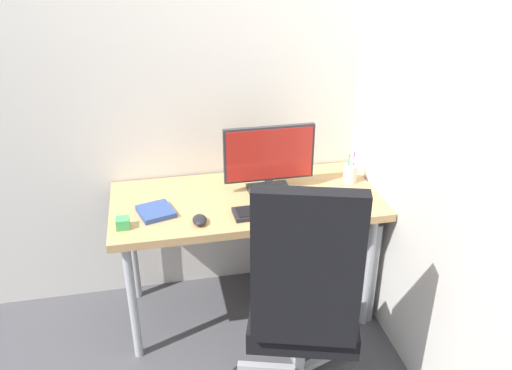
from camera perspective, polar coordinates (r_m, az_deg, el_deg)
ground_plane at (r=3.14m, az=-0.98°, el=-13.03°), size 8.00×8.00×0.00m
wall_back at (r=2.82m, az=-2.58°, el=14.27°), size 2.93×0.04×2.80m
wall_side_right at (r=2.51m, az=16.37°, el=11.65°), size 0.04×2.19×2.80m
desk at (r=2.77m, az=-1.09°, el=-2.58°), size 1.37×0.64×0.72m
office_chair at (r=2.29m, az=5.19°, el=-12.04°), size 0.63×0.65×1.16m
filing_cabinet at (r=3.04m, az=6.89°, el=-7.43°), size 0.47×0.51×0.62m
monitor at (r=2.73m, az=1.43°, el=2.94°), size 0.47×0.18×0.36m
keyboard at (r=2.60m, az=2.38°, el=-2.65°), size 0.45×0.14×0.02m
mouse at (r=2.52m, az=-6.06°, el=-3.74°), size 0.07×0.10×0.04m
pen_holder at (r=2.92m, az=10.07°, el=1.25°), size 0.07×0.07×0.17m
notebook at (r=2.63m, az=-10.69°, el=-2.81°), size 0.20×0.21×0.03m
desk_clamp_accessory at (r=2.54m, az=-14.09°, el=-3.98°), size 0.06×0.06×0.05m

